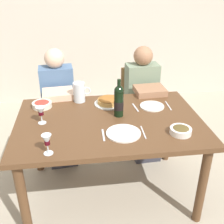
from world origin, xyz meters
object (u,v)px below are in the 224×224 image
object	(u,v)px
baked_tart	(109,101)
chair_left	(59,104)
wine_glass_left_diner	(41,112)
salad_bowl	(42,104)
dinner_plate_left_setting	(152,106)
chair_right	(138,101)
dining_table	(109,130)
dinner_plate_right_setting	(123,133)
diner_right	(144,100)
diner_left	(59,103)
wine_glass_right_diner	(47,141)
wine_bottle	(119,101)
water_pitcher	(79,93)
olive_bowl	(181,130)

from	to	relation	value
baked_tart	chair_left	distance (m)	0.84
wine_glass_left_diner	chair_left	distance (m)	0.97
salad_bowl	dinner_plate_left_setting	size ratio (longest dim) A/B	0.80
wine_glass_left_diner	chair_right	bearing A→B (deg)	41.63
chair_right	wine_glass_left_diner	bearing A→B (deg)	38.72
dining_table	chair_right	bearing A→B (deg)	63.33
chair_left	baked_tart	bearing A→B (deg)	123.88
dinner_plate_right_setting	diner_right	distance (m)	0.97
baked_tart	diner_left	xyz separation A→B (m)	(-0.48, 0.38, -0.17)
chair_right	wine_glass_right_diner	bearing A→B (deg)	52.25
dinner_plate_right_setting	dining_table	bearing A→B (deg)	108.86
salad_bowl	dinner_plate_left_setting	world-z (taller)	salad_bowl
wine_bottle	dinner_plate_right_setting	size ratio (longest dim) A/B	1.24
dinner_plate_left_setting	diner_left	size ratio (longest dim) A/B	0.19
water_pitcher	wine_glass_left_diner	world-z (taller)	water_pitcher
dinner_plate_right_setting	diner_right	xyz separation A→B (m)	(0.38, 0.88, -0.15)
wine_bottle	baked_tart	size ratio (longest dim) A/B	1.21
water_pitcher	chair_left	distance (m)	0.67
wine_glass_left_diner	dinner_plate_right_setting	size ratio (longest dim) A/B	0.54
chair_right	diner_left	bearing A→B (deg)	10.15
salad_bowl	wine_glass_left_diner	xyz separation A→B (m)	(0.03, -0.29, 0.07)
chair_left	salad_bowl	bearing A→B (deg)	75.81
chair_right	wine_bottle	bearing A→B (deg)	63.61
dining_table	water_pitcher	world-z (taller)	water_pitcher
chair_right	diner_right	distance (m)	0.26
wine_bottle	dinner_plate_left_setting	distance (m)	0.37
baked_tart	dinner_plate_left_setting	world-z (taller)	baked_tart
salad_bowl	dinner_plate_left_setting	distance (m)	0.97
diner_left	wine_glass_left_diner	bearing A→B (deg)	77.48
wine_bottle	dinner_plate_left_setting	bearing A→B (deg)	21.26
wine_bottle	wine_glass_right_diner	world-z (taller)	wine_bottle
dining_table	wine_glass_left_diner	size ratio (longest dim) A/B	10.70
water_pitcher	diner_right	size ratio (longest dim) A/B	0.16
salad_bowl	chair_left	world-z (taller)	chair_left
wine_glass_right_diner	dinner_plate_right_setting	distance (m)	0.57
baked_tart	diner_right	world-z (taller)	diner_right
olive_bowl	dinner_plate_right_setting	bearing A→B (deg)	173.03
diner_left	olive_bowl	bearing A→B (deg)	129.63
dinner_plate_right_setting	salad_bowl	bearing A→B (deg)	139.56
dinner_plate_left_setting	diner_right	xyz separation A→B (m)	(0.05, 0.46, -0.15)
wine_glass_left_diner	diner_right	size ratio (longest dim) A/B	0.12
salad_bowl	dinner_plate_left_setting	bearing A→B (deg)	-7.35
diner_left	dinner_plate_right_setting	bearing A→B (deg)	115.02
dining_table	dinner_plate_left_setting	world-z (taller)	dinner_plate_left_setting
wine_bottle	water_pitcher	distance (m)	0.46
dinner_plate_right_setting	diner_left	distance (m)	1.06
olive_bowl	diner_right	distance (m)	0.95
dining_table	dinner_plate_right_setting	world-z (taller)	dinner_plate_right_setting
dinner_plate_left_setting	baked_tart	bearing A→B (deg)	163.47
baked_tart	chair_left	xyz separation A→B (m)	(-0.49, 0.62, -0.29)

